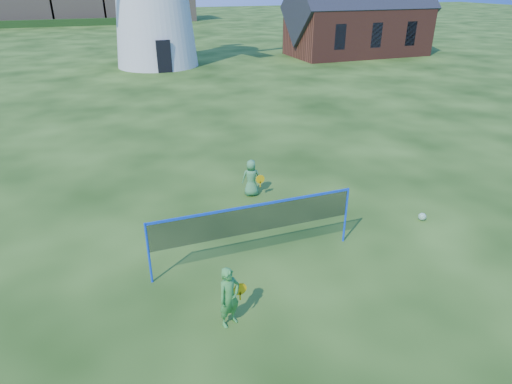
{
  "coord_description": "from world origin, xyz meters",
  "views": [
    {
      "loc": [
        -3.16,
        -8.56,
        6.22
      ],
      "look_at": [
        0.2,
        0.5,
        1.5
      ],
      "focal_mm": 30.52,
      "sensor_mm": 36.0,
      "label": 1
    }
  ],
  "objects": [
    {
      "name": "badminton_net",
      "position": [
        -0.1,
        -0.19,
        1.14
      ],
      "size": [
        5.05,
        0.05,
        1.55
      ],
      "color": "blue",
      "rests_on": "ground"
    },
    {
      "name": "chapel",
      "position": [
        19.94,
        27.3,
        3.01
      ],
      "size": [
        12.65,
        6.14,
        10.7
      ],
      "color": "brown",
      "rests_on": "ground"
    },
    {
      "name": "ground",
      "position": [
        0.0,
        0.0,
        0.0
      ],
      "size": [
        220.0,
        220.0,
        0.0
      ],
      "primitive_type": "plane",
      "color": "black",
      "rests_on": "ground"
    },
    {
      "name": "play_ball",
      "position": [
        5.11,
        -0.01,
        0.11
      ],
      "size": [
        0.22,
        0.22,
        0.22
      ],
      "primitive_type": "sphere",
      "color": "green",
      "rests_on": "ground"
    },
    {
      "name": "player_girl",
      "position": [
        -1.32,
        -2.09,
        0.66
      ],
      "size": [
        0.7,
        0.47,
        1.32
      ],
      "rotation": [
        0.0,
        0.0,
        0.38
      ],
      "color": "#3C9039",
      "rests_on": "ground"
    },
    {
      "name": "player_boy",
      "position": [
        1.06,
        3.24,
        0.6
      ],
      "size": [
        0.69,
        0.52,
        1.19
      ],
      "rotation": [
        0.0,
        0.0,
        2.88
      ],
      "color": "#458F50",
      "rests_on": "ground"
    }
  ]
}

